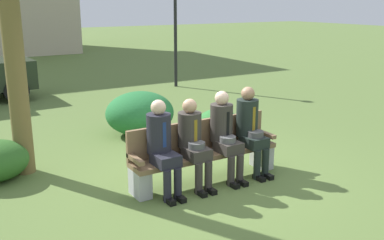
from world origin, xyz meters
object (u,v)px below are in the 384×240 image
at_px(park_bench, 204,152).
at_px(shrub_mid_lawn, 140,113).
at_px(seated_man_centerleft, 193,139).
at_px(shrub_near_bench, 218,123).
at_px(seated_man_rightmost, 250,126).
at_px(street_lamp, 175,12).
at_px(seated_man_leftmost, 162,143).
at_px(seated_man_centerright, 225,131).

height_order(park_bench, shrub_mid_lawn, park_bench).
xyz_separation_m(park_bench, shrub_mid_lawn, (0.18, 2.66, -0.00)).
bearing_deg(seated_man_centerleft, shrub_near_bench, 47.41).
distance_m(seated_man_centerleft, seated_man_rightmost, 1.04).
height_order(park_bench, seated_man_centerleft, seated_man_centerleft).
distance_m(seated_man_centerleft, street_lamp, 8.02).
height_order(park_bench, seated_man_leftmost, seated_man_leftmost).
relative_size(park_bench, seated_man_centerright, 1.76).
xyz_separation_m(park_bench, seated_man_rightmost, (0.77, -0.13, 0.31)).
relative_size(park_bench, seated_man_leftmost, 1.78).
bearing_deg(shrub_mid_lawn, seated_man_centerright, -87.84).
xyz_separation_m(park_bench, seated_man_centerright, (0.28, -0.13, 0.31)).
xyz_separation_m(seated_man_leftmost, shrub_near_bench, (2.23, 1.88, -0.47)).
bearing_deg(seated_man_centerright, shrub_near_bench, 57.90).
bearing_deg(seated_man_rightmost, shrub_near_bench, 69.79).
relative_size(seated_man_leftmost, shrub_mid_lawn, 0.95).
height_order(seated_man_rightmost, shrub_near_bench, seated_man_rightmost).
distance_m(park_bench, seated_man_centerright, 0.44).
relative_size(seated_man_centerright, street_lamp, 0.35).
relative_size(seated_man_leftmost, seated_man_rightmost, 0.98).
bearing_deg(street_lamp, shrub_mid_lawn, -127.10).
relative_size(seated_man_centerleft, seated_man_rightmost, 0.95).
relative_size(seated_man_centerleft, shrub_near_bench, 1.48).
bearing_deg(seated_man_centerleft, street_lamp, 62.66).
bearing_deg(street_lamp, seated_man_centerleft, -117.34).
bearing_deg(street_lamp, park_bench, -116.01).
height_order(seated_man_centerleft, street_lamp, street_lamp).
height_order(shrub_mid_lawn, street_lamp, street_lamp).
distance_m(seated_man_leftmost, seated_man_centerleft, 0.50).
xyz_separation_m(seated_man_centerleft, seated_man_rightmost, (1.04, 0.01, 0.03)).
relative_size(shrub_near_bench, shrub_mid_lawn, 0.62).
bearing_deg(street_lamp, seated_man_rightmost, -110.21).
relative_size(park_bench, street_lamp, 0.62).
bearing_deg(seated_man_rightmost, street_lamp, 69.79).
height_order(seated_man_leftmost, shrub_mid_lawn, seated_man_leftmost).
distance_m(seated_man_leftmost, street_lamp, 8.24).
distance_m(shrub_mid_lawn, street_lamp, 5.56).
relative_size(seated_man_rightmost, shrub_mid_lawn, 0.97).
height_order(park_bench, street_lamp, street_lamp).
relative_size(seated_man_leftmost, street_lamp, 0.35).
bearing_deg(street_lamp, seated_man_leftmost, -120.49).
relative_size(seated_man_leftmost, seated_man_centerleft, 1.03).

